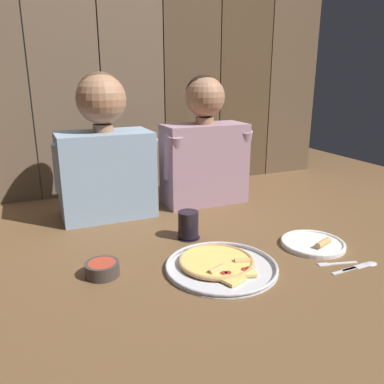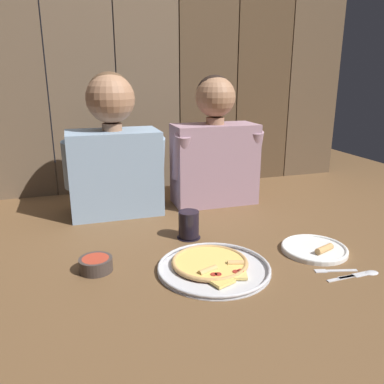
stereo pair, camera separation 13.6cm
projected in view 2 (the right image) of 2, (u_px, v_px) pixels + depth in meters
name	position (u px, v px, depth m)	size (l,w,h in m)	color
ground_plane	(201.00, 251.00, 1.32)	(3.20, 3.20, 0.00)	brown
pizza_tray	(213.00, 266.00, 1.20)	(0.35, 0.35, 0.03)	silver
dinner_plate	(315.00, 249.00, 1.31)	(0.22, 0.22, 0.03)	white
drinking_glass	(189.00, 225.00, 1.41)	(0.09, 0.09, 0.10)	black
dipping_bowl	(96.00, 264.00, 1.18)	(0.10, 0.10, 0.04)	#3D332D
table_fork	(334.00, 270.00, 1.18)	(0.13, 0.05, 0.01)	silver
table_knife	(350.00, 276.00, 1.15)	(0.16, 0.02, 0.01)	silver
table_spoon	(365.00, 273.00, 1.17)	(0.14, 0.03, 0.01)	silver
diner_left	(113.00, 150.00, 1.62)	(0.41, 0.22, 0.58)	#849EB7
diner_right	(215.00, 146.00, 1.75)	(0.41, 0.20, 0.57)	gray
wooden_backdrop_wall	(147.00, 43.00, 1.87)	(2.19, 0.03, 1.44)	brown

